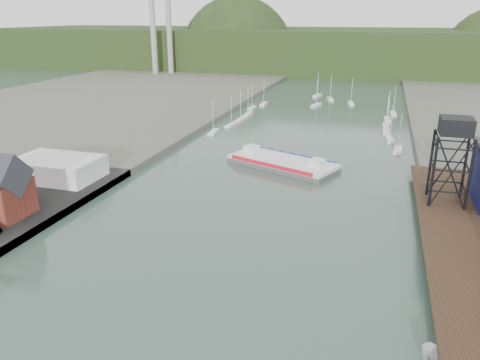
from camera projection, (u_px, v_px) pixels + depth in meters
The scene contains 7 objects.
east_pier at pixel (466, 234), 75.35m from camera, with size 14.00×70.00×2.45m.
white_shed at pixel (57, 168), 101.19m from camera, with size 18.00×12.00×4.50m, color silver.
lift_tower at pixel (455, 131), 83.02m from camera, with size 6.50×6.50×16.00m.
marina_sailboats at pixel (317, 116), 170.23m from camera, with size 57.71×92.65×0.90m.
smokestacks at pixel (161, 24), 273.96m from camera, with size 11.20×8.20×60.00m.
distant_hills at pixel (345, 53), 314.98m from camera, with size 500.00×120.00×80.00m.
chain_ferry at pixel (282, 163), 114.19m from camera, with size 28.39×19.69×3.80m.
Camera 1 is at (21.68, -30.72, 35.28)m, focal length 35.00 mm.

